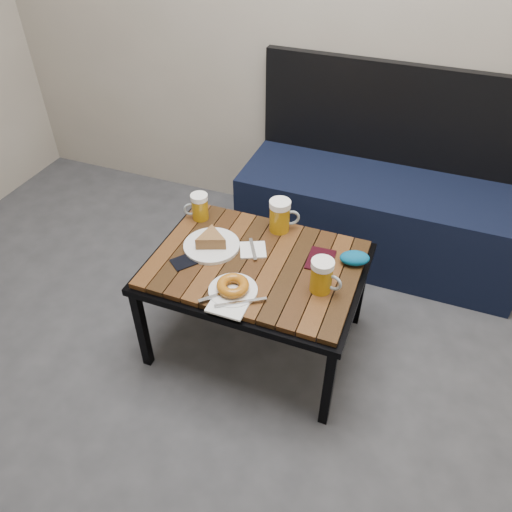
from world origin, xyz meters
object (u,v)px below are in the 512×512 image
(cafe_table, at_px, (256,270))
(knit_pouch, at_px, (355,258))
(beer_mug_centre, at_px, (280,216))
(plate_pie, at_px, (211,242))
(beer_mug_right, at_px, (322,276))
(passport_burgundy, at_px, (321,260))
(beer_mug_left, at_px, (199,207))
(bench, at_px, (380,210))
(plate_bagel, at_px, (233,288))
(passport_navy, at_px, (186,261))

(cafe_table, bearing_deg, knit_pouch, 19.80)
(beer_mug_centre, distance_m, plate_pie, 0.31)
(beer_mug_right, distance_m, passport_burgundy, 0.18)
(beer_mug_right, bearing_deg, beer_mug_left, 167.96)
(cafe_table, distance_m, beer_mug_right, 0.31)
(beer_mug_right, bearing_deg, beer_mug_centre, 141.44)
(bench, relative_size, knit_pouch, 12.03)
(plate_pie, height_order, plate_bagel, plate_pie)
(passport_burgundy, height_order, knit_pouch, knit_pouch)
(plate_pie, xyz_separation_m, knit_pouch, (0.56, 0.11, 0.00))
(beer_mug_left, distance_m, beer_mug_centre, 0.35)
(beer_mug_centre, height_order, knit_pouch, beer_mug_centre)
(bench, relative_size, passport_navy, 13.11)
(cafe_table, distance_m, passport_burgundy, 0.26)
(passport_navy, height_order, passport_burgundy, passport_burgundy)
(bench, distance_m, beer_mug_left, 0.98)
(beer_mug_centre, bearing_deg, cafe_table, -120.58)
(cafe_table, distance_m, beer_mug_left, 0.39)
(passport_navy, relative_size, knit_pouch, 0.92)
(passport_navy, distance_m, passport_burgundy, 0.53)
(cafe_table, xyz_separation_m, beer_mug_left, (-0.33, 0.18, 0.10))
(passport_burgundy, bearing_deg, plate_pie, -172.56)
(plate_bagel, bearing_deg, passport_burgundy, 49.00)
(beer_mug_centre, bearing_deg, plate_bagel, -120.70)
(plate_pie, height_order, passport_navy, plate_pie)
(plate_pie, height_order, knit_pouch, plate_pie)
(beer_mug_centre, relative_size, plate_bagel, 0.62)
(bench, relative_size, passport_burgundy, 10.01)
(beer_mug_centre, bearing_deg, knit_pouch, -42.22)
(cafe_table, bearing_deg, passport_burgundy, 22.91)
(beer_mug_right, xyz_separation_m, passport_burgundy, (-0.04, 0.16, -0.06))
(cafe_table, height_order, beer_mug_right, beer_mug_right)
(plate_pie, bearing_deg, beer_mug_left, 128.80)
(cafe_table, relative_size, beer_mug_right, 6.25)
(beer_mug_centre, bearing_deg, bench, 34.08)
(beer_mug_left, bearing_deg, beer_mug_right, 131.65)
(bench, height_order, plate_pie, bench)
(beer_mug_right, height_order, plate_pie, beer_mug_right)
(beer_mug_left, distance_m, passport_burgundy, 0.58)
(passport_navy, xyz_separation_m, passport_burgundy, (0.49, 0.20, 0.00))
(knit_pouch, bearing_deg, cafe_table, -160.20)
(beer_mug_left, height_order, passport_burgundy, beer_mug_left)
(plate_bagel, distance_m, knit_pouch, 0.49)
(cafe_table, xyz_separation_m, plate_bagel, (-0.02, -0.19, 0.06))
(plate_pie, relative_size, knit_pouch, 1.96)
(plate_bagel, bearing_deg, bench, 69.41)
(passport_navy, bearing_deg, beer_mug_left, 142.84)
(bench, xyz_separation_m, plate_pie, (-0.56, -0.81, 0.22))
(bench, height_order, beer_mug_centre, bench)
(passport_burgundy, bearing_deg, bench, 76.76)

